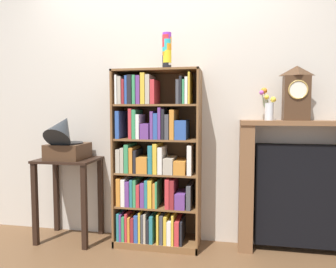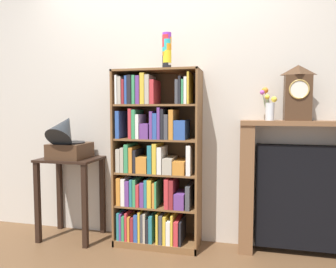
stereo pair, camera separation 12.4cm
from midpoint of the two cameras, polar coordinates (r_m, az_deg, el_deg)
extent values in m
cube|color=brown|center=(3.02, -3.44, -19.92)|extent=(7.68, 6.40, 0.02)
cube|color=beige|center=(2.99, 1.35, 5.65)|extent=(4.68, 0.08, 2.60)
cube|color=brown|center=(2.97, -10.16, -4.23)|extent=(0.02, 0.33, 1.58)
cube|color=brown|center=(2.79, 4.33, -4.73)|extent=(0.02, 0.33, 1.58)
cube|color=brown|center=(3.02, -2.39, -4.04)|extent=(0.77, 0.01, 1.58)
cube|color=brown|center=(2.85, -3.21, 11.25)|extent=(0.77, 0.33, 0.02)
cube|color=brown|center=(3.07, -3.08, -18.68)|extent=(0.77, 0.33, 0.06)
cube|color=teal|center=(3.09, -9.36, -15.51)|extent=(0.02, 0.28, 0.25)
cube|color=#663884|center=(3.09, -8.96, -15.61)|extent=(0.02, 0.28, 0.24)
cube|color=#388E56|center=(3.06, -8.64, -15.98)|extent=(0.02, 0.23, 0.22)
cube|color=#C63338|center=(3.05, -8.16, -15.78)|extent=(0.02, 0.23, 0.25)
cube|color=orange|center=(3.06, -7.59, -16.02)|extent=(0.02, 0.26, 0.22)
cube|color=maroon|center=(3.03, -7.11, -16.24)|extent=(0.03, 0.23, 0.21)
cube|color=#2D519E|center=(3.04, -6.31, -15.91)|extent=(0.03, 0.27, 0.24)
cube|color=gold|center=(3.02, -5.78, -15.77)|extent=(0.02, 0.26, 0.27)
cube|color=#424247|center=(3.01, -5.35, -16.02)|extent=(0.02, 0.24, 0.25)
cube|color=#B2A893|center=(2.99, -4.97, -16.04)|extent=(0.02, 0.22, 0.26)
cube|color=black|center=(3.00, -4.43, -16.53)|extent=(0.02, 0.23, 0.21)
cube|color=teal|center=(2.98, -3.85, -16.28)|extent=(0.03, 0.23, 0.24)
cube|color=gold|center=(2.96, -2.71, -16.21)|extent=(0.02, 0.22, 0.26)
cube|color=#424247|center=(2.99, -1.95, -16.13)|extent=(0.03, 0.28, 0.25)
cube|color=gold|center=(2.96, -1.40, -16.41)|extent=(0.03, 0.23, 0.25)
cube|color=white|center=(2.97, -0.65, -16.71)|extent=(0.04, 0.26, 0.21)
cube|color=gold|center=(2.97, 0.01, -16.18)|extent=(0.02, 0.28, 0.26)
cube|color=#C63338|center=(2.95, 0.68, -16.82)|extent=(0.04, 0.25, 0.21)
cube|color=black|center=(2.95, 1.43, -16.84)|extent=(0.02, 0.26, 0.21)
cube|color=brown|center=(2.96, -3.11, -12.61)|extent=(0.73, 0.31, 0.02)
cube|color=orange|center=(3.00, -9.30, -9.78)|extent=(0.04, 0.28, 0.25)
cube|color=white|center=(2.99, -8.51, -9.89)|extent=(0.04, 0.29, 0.24)
cube|color=#663884|center=(2.95, -7.94, -10.23)|extent=(0.04, 0.24, 0.22)
cube|color=teal|center=(2.96, -7.15, -10.03)|extent=(0.02, 0.27, 0.24)
cube|color=#388E56|center=(2.94, -6.63, -10.12)|extent=(0.03, 0.26, 0.24)
cube|color=#C63338|center=(2.93, -6.09, -10.57)|extent=(0.03, 0.25, 0.20)
cube|color=#663884|center=(2.91, -5.35, -10.49)|extent=(0.04, 0.24, 0.22)
cube|color=teal|center=(2.90, -4.73, -10.31)|extent=(0.03, 0.22, 0.24)
cube|color=gold|center=(2.92, -3.91, -10.18)|extent=(0.04, 0.29, 0.24)
cube|color=orange|center=(2.90, -3.29, -10.52)|extent=(0.02, 0.27, 0.22)
cube|color=#388E56|center=(2.88, -2.93, -10.49)|extent=(0.02, 0.24, 0.23)
cube|color=#C63338|center=(2.88, -0.94, -10.20)|extent=(0.04, 0.29, 0.26)
cube|color=maroon|center=(2.87, -0.15, -10.35)|extent=(0.04, 0.27, 0.25)
cube|color=#663884|center=(2.85, 1.16, -11.65)|extent=(0.09, 0.23, 0.14)
cube|color=#424247|center=(2.85, 2.74, -10.91)|extent=(0.04, 0.28, 0.21)
cube|color=brown|center=(2.88, -3.13, -6.88)|extent=(0.73, 0.31, 0.02)
cube|color=#B2A893|center=(2.95, -9.35, -4.48)|extent=(0.04, 0.29, 0.21)
cube|color=#B2A893|center=(2.92, -8.77, -4.42)|extent=(0.03, 0.25, 0.22)
cube|color=#388E56|center=(2.91, -7.95, -4.12)|extent=(0.04, 0.28, 0.25)
cube|color=orange|center=(2.90, -7.22, -4.43)|extent=(0.03, 0.27, 0.22)
cube|color=black|center=(2.88, -6.63, -4.72)|extent=(0.02, 0.25, 0.20)
cube|color=orange|center=(2.84, -5.55, -5.42)|extent=(0.10, 0.20, 0.14)
cube|color=teal|center=(2.86, -3.85, -4.30)|extent=(0.04, 0.29, 0.25)
cube|color=gold|center=(2.84, -3.05, -4.17)|extent=(0.04, 0.28, 0.26)
cube|color=white|center=(2.81, -2.29, -4.58)|extent=(0.04, 0.24, 0.23)
cube|color=#B2A893|center=(2.81, -0.87, -5.56)|extent=(0.09, 0.25, 0.14)
cube|color=orange|center=(2.80, 1.13, -5.82)|extent=(0.10, 0.27, 0.11)
cube|color=white|center=(2.78, 2.88, -4.44)|extent=(0.04, 0.28, 0.25)
cube|color=brown|center=(2.84, -3.16, -0.91)|extent=(0.73, 0.31, 0.02)
cube|color=#2D519E|center=(2.90, -9.54, 1.73)|extent=(0.04, 0.26, 0.24)
cube|color=#C63338|center=(2.86, -7.39, 1.93)|extent=(0.03, 0.26, 0.26)
cube|color=#388E56|center=(2.85, -6.77, 1.84)|extent=(0.03, 0.26, 0.25)
cube|color=white|center=(2.82, -6.21, 1.40)|extent=(0.03, 0.22, 0.21)
cube|color=#663884|center=(2.81, -5.00, 0.58)|extent=(0.08, 0.23, 0.13)
cube|color=#663884|center=(2.81, -3.69, 1.66)|extent=(0.03, 0.26, 0.24)
cube|color=#2D519E|center=(2.80, -3.02, 1.49)|extent=(0.04, 0.26, 0.22)
cube|color=#663884|center=(2.81, -2.28, 2.00)|extent=(0.03, 0.29, 0.27)
cube|color=black|center=(2.78, -1.76, 1.84)|extent=(0.02, 0.25, 0.26)
cube|color=#424247|center=(2.78, -1.06, 1.37)|extent=(0.03, 0.26, 0.21)
cube|color=orange|center=(2.78, -0.15, 1.79)|extent=(0.04, 0.27, 0.25)
cube|color=#2D519E|center=(2.76, 1.30, 0.83)|extent=(0.10, 0.26, 0.16)
cube|color=brown|center=(2.83, -3.18, 5.18)|extent=(0.73, 0.31, 0.02)
cube|color=white|center=(2.91, -9.74, 7.76)|extent=(0.02, 0.27, 0.25)
cube|color=#B2A893|center=(2.91, -9.12, 7.64)|extent=(0.03, 0.28, 0.24)
cube|color=maroon|center=(2.87, -8.69, 7.46)|extent=(0.02, 0.23, 0.22)
cube|color=#2D519E|center=(2.87, -8.14, 7.75)|extent=(0.02, 0.24, 0.24)
cube|color=black|center=(2.85, -7.62, 7.84)|extent=(0.04, 0.22, 0.25)
cube|color=#388E56|center=(2.87, -6.67, 7.80)|extent=(0.03, 0.29, 0.25)
cube|color=#663884|center=(2.82, -6.16, 7.81)|extent=(0.03, 0.22, 0.24)
cube|color=gold|center=(2.82, -5.32, 8.06)|extent=(0.04, 0.23, 0.27)
cube|color=#B2A893|center=(2.80, -4.48, 7.92)|extent=(0.04, 0.23, 0.25)
cube|color=#C63338|center=(2.80, -3.60, 7.49)|extent=(0.04, 0.24, 0.21)
cube|color=#424247|center=(2.76, 0.79, 7.49)|extent=(0.03, 0.26, 0.20)
cube|color=black|center=(2.74, 1.26, 7.81)|extent=(0.02, 0.23, 0.23)
cube|color=#388E56|center=(2.74, 1.75, 7.53)|extent=(0.02, 0.22, 0.20)
cube|color=white|center=(2.76, 2.35, 7.71)|extent=(0.02, 0.28, 0.22)
cube|color=gold|center=(2.74, 2.77, 8.14)|extent=(0.02, 0.25, 0.26)
cylinder|color=black|center=(2.83, -1.50, 12.57)|extent=(0.08, 0.08, 0.11)
cylinder|color=black|center=(2.83, -1.50, 12.96)|extent=(0.08, 0.08, 0.11)
cylinder|color=white|center=(2.83, -1.47, 13.34)|extent=(0.08, 0.08, 0.11)
cylinder|color=yellow|center=(2.83, -1.47, 13.73)|extent=(0.08, 0.08, 0.11)
cylinder|color=yellow|center=(2.84, -1.48, 14.10)|extent=(0.08, 0.08, 0.11)
cylinder|color=black|center=(2.84, -1.50, 14.49)|extent=(0.08, 0.08, 0.11)
cylinder|color=orange|center=(2.84, -1.49, 14.87)|extent=(0.08, 0.08, 0.11)
cylinder|color=blue|center=(2.85, -1.49, 15.23)|extent=(0.08, 0.08, 0.11)
cylinder|color=#28B2B7|center=(2.85, -1.50, 15.62)|extent=(0.08, 0.08, 0.11)
cylinder|color=orange|center=(2.86, -1.46, 15.99)|extent=(0.08, 0.08, 0.11)
cylinder|color=red|center=(2.86, -1.53, 16.37)|extent=(0.08, 0.08, 0.11)
cylinder|color=purple|center=(2.86, -1.49, 16.74)|extent=(0.08, 0.08, 0.11)
cube|color=black|center=(3.14, -18.62, -4.42)|extent=(0.54, 0.42, 0.02)
cube|color=black|center=(3.20, -23.89, -11.53)|extent=(0.04, 0.04, 0.75)
cube|color=black|center=(2.96, -16.04, -12.62)|extent=(0.04, 0.04, 0.75)
cube|color=black|center=(3.49, -20.46, -10.10)|extent=(0.04, 0.04, 0.75)
cube|color=black|center=(3.27, -13.13, -10.91)|extent=(0.04, 0.04, 0.75)
cube|color=#472D1C|center=(3.13, -18.65, -2.94)|extent=(0.33, 0.34, 0.14)
cylinder|color=black|center=(3.12, -18.69, -1.54)|extent=(0.28, 0.28, 0.01)
cylinder|color=#1E2328|center=(3.07, -19.17, -1.19)|extent=(0.03, 0.03, 0.06)
cone|color=#1E2328|center=(3.03, -19.65, 1.00)|extent=(0.25, 0.36, 0.36)
cube|color=brown|center=(2.85, 21.91, 1.86)|extent=(1.02, 0.23, 0.04)
cube|color=brown|center=(2.88, 12.66, -9.42)|extent=(0.12, 0.20, 1.10)
cube|color=black|center=(2.97, 21.43, -10.27)|extent=(0.74, 0.11, 0.88)
cube|color=#472D1C|center=(2.84, 20.93, 6.04)|extent=(0.21, 0.13, 0.37)
pyramid|color=#472D1C|center=(2.86, 21.06, 10.60)|extent=(0.21, 0.13, 0.08)
cylinder|color=silver|center=(2.77, 21.22, 7.46)|extent=(0.14, 0.01, 0.14)
torus|color=#B79347|center=(2.77, 21.23, 7.46)|extent=(0.16, 0.01, 0.16)
cylinder|color=silver|center=(2.81, 16.56, 3.88)|extent=(0.07, 0.07, 0.15)
cylinder|color=#4C753D|center=(2.81, 15.79, 4.94)|extent=(0.06, 0.02, 0.22)
sphere|color=#B24CB7|center=(2.81, 15.30, 7.20)|extent=(0.04, 0.04, 0.04)
cylinder|color=#4C753D|center=(2.81, 16.79, 4.32)|extent=(0.04, 0.02, 0.16)
sphere|color=yellow|center=(2.81, 17.24, 5.96)|extent=(0.05, 0.05, 0.05)
cylinder|color=#4C753D|center=(2.79, 16.49, 4.53)|extent=(0.04, 0.03, 0.18)
sphere|color=yellow|center=(2.78, 16.15, 6.41)|extent=(0.04, 0.04, 0.04)
cylinder|color=#4C753D|center=(2.84, 16.13, 5.13)|extent=(0.04, 0.06, 0.24)
sphere|color=orange|center=(2.87, 15.75, 7.53)|extent=(0.05, 0.05, 0.05)
camera|label=1|loc=(0.06, -91.26, -0.10)|focal=33.83mm
camera|label=2|loc=(0.06, 88.74, 0.10)|focal=33.83mm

